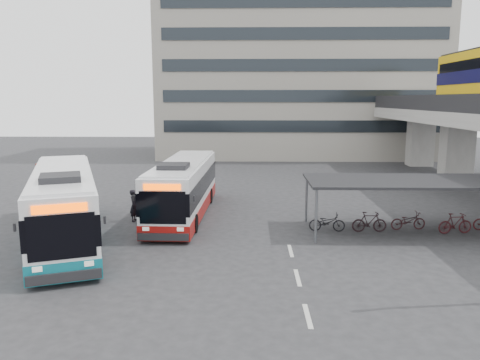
{
  "coord_description": "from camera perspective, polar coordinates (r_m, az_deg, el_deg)",
  "views": [
    {
      "loc": [
        0.8,
        -18.91,
        6.3
      ],
      "look_at": [
        0.24,
        5.9,
        2.0
      ],
      "focal_mm": 35.0,
      "sensor_mm": 36.0,
      "label": 1
    }
  ],
  "objects": [
    {
      "name": "bus_main",
      "position": [
        25.74,
        -6.88,
        -1.0
      ],
      "size": [
        2.65,
        10.95,
        3.22
      ],
      "rotation": [
        0.0,
        0.0,
        -0.03
      ],
      "color": "white",
      "rests_on": "ground"
    },
    {
      "name": "sign_totem_north",
      "position": [
        30.96,
        -23.05,
        -0.31
      ],
      "size": [
        0.53,
        0.28,
        2.46
      ],
      "rotation": [
        0.0,
        0.0,
        0.26
      ],
      "color": "#AA150A",
      "rests_on": "ground"
    },
    {
      "name": "bus_teal",
      "position": [
        22.38,
        -20.66,
        -2.93
      ],
      "size": [
        6.55,
        11.8,
        3.45
      ],
      "rotation": [
        0.0,
        0.0,
        0.37
      ],
      "color": "white",
      "rests_on": "ground"
    },
    {
      "name": "ground",
      "position": [
        19.95,
        -1.07,
        -8.58
      ],
      "size": [
        120.0,
        120.0,
        0.0
      ],
      "primitive_type": "plane",
      "color": "#28282B",
      "rests_on": "ground"
    },
    {
      "name": "office_block",
      "position": [
        55.5,
        6.94,
        16.18
      ],
      "size": [
        30.0,
        15.0,
        25.0
      ],
      "primitive_type": "cube",
      "color": "gray",
      "rests_on": "ground"
    },
    {
      "name": "road_markings",
      "position": [
        17.19,
        7.03,
        -11.72
      ],
      "size": [
        0.15,
        7.6,
        0.01
      ],
      "color": "beige",
      "rests_on": "ground"
    },
    {
      "name": "pedestrian",
      "position": [
        24.96,
        -12.79,
        -3.06
      ],
      "size": [
        0.45,
        0.64,
        1.67
      ],
      "primitive_type": "imported",
      "rotation": [
        0.0,
        0.0,
        1.49
      ],
      "color": "black",
      "rests_on": "ground"
    },
    {
      "name": "bike_shelter",
      "position": [
        23.71,
        20.24,
        -2.42
      ],
      "size": [
        10.0,
        4.0,
        2.54
      ],
      "color": "#595B60",
      "rests_on": "ground"
    }
  ]
}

